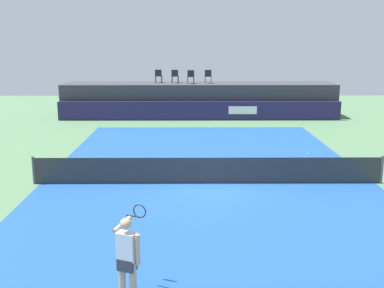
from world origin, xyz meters
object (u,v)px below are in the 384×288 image
net_post_near (34,170)px  tennis_ball (308,154)px  tennis_player (127,257)px  spectator_chair_right (208,76)px  spectator_chair_left (175,76)px  net_post_far (382,170)px  spectator_chair_center (191,76)px  spectator_chair_far_left (158,75)px

net_post_near → tennis_ball: (10.84, 4.17, -0.46)m
net_post_near → tennis_player: 8.93m
spectator_chair_right → spectator_chair_left: bearing=176.8°
net_post_far → net_post_near: bearing=180.0°
spectator_chair_left → spectator_chair_right: same height
tennis_ball → tennis_player: bearing=-118.5°
spectator_chair_center → net_post_far: (6.75, -14.94, -2.19)m
net_post_near → tennis_player: (4.34, -7.79, 0.46)m
spectator_chair_far_left → tennis_ball: size_ratio=13.06×
spectator_chair_far_left → net_post_near: size_ratio=0.89×
spectator_chair_left → tennis_ball: 13.09m
spectator_chair_left → spectator_chair_center: (1.05, -0.42, 0.00)m
spectator_chair_right → tennis_ball: spectator_chair_right is taller
spectator_chair_left → spectator_chair_right: bearing=-3.2°
tennis_ball → spectator_chair_right: bearing=110.0°
spectator_chair_left → net_post_far: (7.80, -15.36, -2.19)m
spectator_chair_left → tennis_ball: bearing=-60.9°
spectator_chair_far_left → spectator_chair_left: (1.11, -0.13, 0.00)m
spectator_chair_left → spectator_chair_center: bearing=-21.7°
spectator_chair_center → net_post_far: 16.55m
net_post_far → spectator_chair_center: bearing=114.3°
spectator_chair_right → net_post_far: 16.38m
spectator_chair_far_left → tennis_ball: spectator_chair_far_left is taller
spectator_chair_far_left → spectator_chair_center: same height
spectator_chair_center → net_post_near: 16.13m
net_post_far → tennis_ball: net_post_far is taller
spectator_chair_left → spectator_chair_right: (2.20, -0.12, 0.00)m
spectator_chair_far_left → tennis_player: (0.84, -23.28, -1.73)m
spectator_chair_right → spectator_chair_far_left: bearing=175.7°
spectator_chair_far_left → net_post_far: spectator_chair_far_left is taller
spectator_chair_far_left → spectator_chair_right: (3.31, -0.25, 0.00)m
spectator_chair_far_left → net_post_near: bearing=-102.7°
spectator_chair_left → net_post_far: 17.37m
tennis_player → spectator_chair_right: bearing=83.9°
spectator_chair_right → tennis_player: bearing=-96.1°
spectator_chair_left → spectator_chair_center: 1.13m
spectator_chair_far_left → spectator_chair_right: 3.32m
spectator_chair_far_left → spectator_chair_right: size_ratio=1.00×
spectator_chair_right → tennis_player: (-2.47, -23.03, -1.73)m
spectator_chair_left → net_post_near: (-4.60, -15.36, -2.19)m
net_post_far → tennis_ball: size_ratio=14.71×
spectator_chair_far_left → spectator_chair_left: 1.12m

